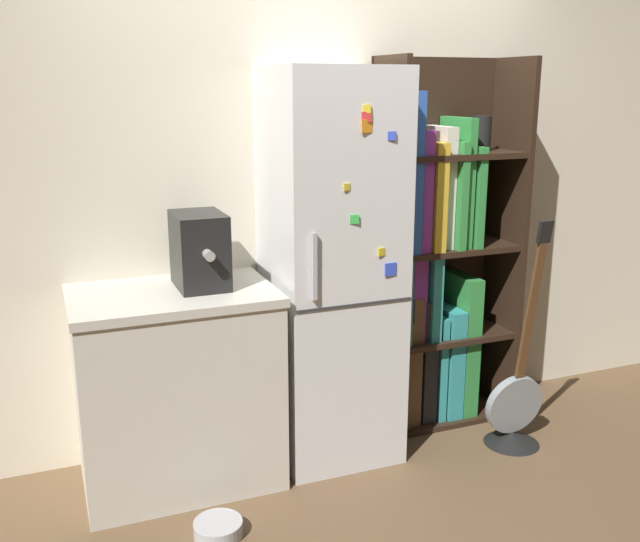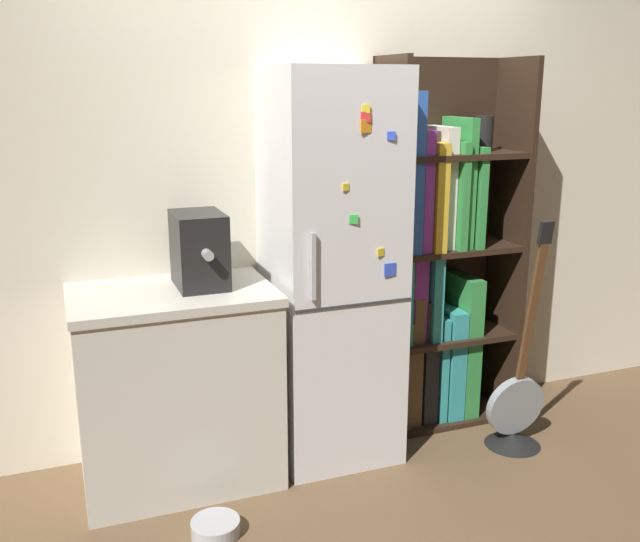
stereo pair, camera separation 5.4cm
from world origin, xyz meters
TOP-DOWN VIEW (x-y plane):
  - ground_plane at (0.00, 0.00)m, footprint 16.00×16.00m
  - wall_back at (0.00, 0.47)m, footprint 8.00×0.05m
  - refrigerator at (-0.00, 0.16)m, footprint 0.58×0.60m
  - bookshelf at (0.64, 0.29)m, footprint 0.76×0.37m
  - kitchen_counter at (-0.77, 0.15)m, footprint 0.90×0.62m
  - espresso_machine at (-0.63, 0.18)m, footprint 0.22×0.37m
  - guitar at (0.90, -0.16)m, footprint 0.32×0.29m
  - pet_bowl at (-0.72, -0.37)m, footprint 0.21×0.21m

SIDE VIEW (x-z plane):
  - ground_plane at x=0.00m, z-range 0.00..0.00m
  - pet_bowl at x=-0.72m, z-range 0.00..0.07m
  - guitar at x=0.90m, z-range -0.43..0.78m
  - kitchen_counter at x=-0.77m, z-range 0.00..0.93m
  - bookshelf at x=0.64m, z-range -0.10..1.86m
  - refrigerator at x=0.00m, z-range 0.00..1.90m
  - espresso_machine at x=-0.63m, z-range 0.93..1.27m
  - wall_back at x=0.00m, z-range 0.00..2.60m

